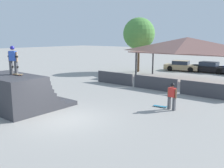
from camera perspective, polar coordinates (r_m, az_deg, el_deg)
ground_plane at (r=13.14m, az=-10.85°, el=-7.88°), size 160.00×160.00×0.00m
quarter_pipe_ramp at (r=15.62m, az=-21.07°, el=-2.04°), size 4.43×4.27×2.01m
skater_on_deck at (r=15.38m, az=-21.69°, el=5.51°), size 0.71×0.39×1.65m
skateboard_on_deck at (r=15.12m, az=-20.75°, el=2.10°), size 0.78×0.29×0.09m
bystander_walking at (r=14.65m, az=13.55°, el=-2.27°), size 0.62×0.28×1.58m
skateboard_on_ground at (r=15.27m, az=11.06°, el=-5.02°), size 0.86×0.29×0.09m
barrier_fence at (r=20.03m, az=9.74°, el=0.14°), size 11.92×0.12×1.05m
pavilion_shelter at (r=24.85m, az=16.81°, el=8.42°), size 10.83×4.04×4.13m
tree_beside_pavilion at (r=30.10m, az=6.17°, el=11.35°), size 3.74×3.74×6.40m
parked_car_tan at (r=32.07m, az=15.58°, el=3.98°), size 4.30×2.37×1.27m
parked_car_black at (r=31.54m, az=21.38°, el=3.53°), size 4.26×1.77×1.27m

